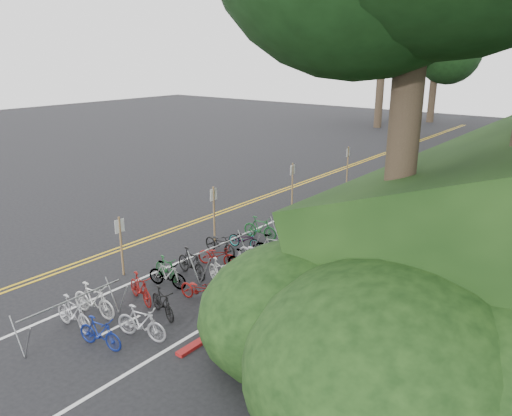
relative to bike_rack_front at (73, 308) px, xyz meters
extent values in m
plane|color=black|center=(-2.43, 3.04, -0.84)|extent=(120.00, 120.00, 0.00)
cube|color=gold|center=(-4.58, 13.04, -0.84)|extent=(0.12, 80.00, 0.01)
cube|color=gold|center=(-4.28, 13.04, -0.84)|extent=(0.12, 80.00, 0.01)
cube|color=silver|center=(-1.43, 13.04, -0.84)|extent=(0.12, 80.00, 0.01)
cube|color=silver|center=(2.77, 13.04, -0.84)|extent=(0.12, 80.00, 0.01)
cube|color=silver|center=(0.67, 1.04, -0.84)|extent=(0.10, 1.60, 0.01)
cube|color=silver|center=(0.67, 7.04, -0.84)|extent=(0.10, 1.60, 0.01)
cube|color=silver|center=(0.67, 13.04, -0.84)|extent=(0.10, 1.60, 0.01)
cube|color=silver|center=(0.67, 19.04, -0.84)|extent=(0.10, 1.60, 0.01)
cube|color=silver|center=(0.67, 25.04, -0.84)|extent=(0.10, 1.60, 0.01)
cube|color=silver|center=(0.67, 31.04, -0.84)|extent=(0.10, 1.60, 0.01)
cube|color=silver|center=(0.67, 37.04, -0.84)|extent=(0.10, 1.60, 0.01)
cube|color=maroon|center=(3.27, 15.04, -0.79)|extent=(0.25, 28.00, 0.10)
cube|color=#382819|center=(3.97, 25.04, -0.76)|extent=(1.40, 44.00, 0.16)
ellipsoid|color=#284C19|center=(4.77, 6.04, 0.20)|extent=(2.00, 2.80, 1.60)
ellipsoid|color=#284C19|center=(5.57, 11.04, 0.71)|extent=(2.60, 3.64, 2.08)
ellipsoid|color=#284C19|center=(6.77, 17.04, 1.15)|extent=(2.20, 3.08, 1.76)
ellipsoid|color=#284C19|center=(5.37, 23.04, 0.72)|extent=(3.00, 4.20, 2.40)
ellipsoid|color=#284C19|center=(4.57, 9.04, 0.06)|extent=(1.80, 2.52, 1.44)
ellipsoid|color=black|center=(5.57, 3.54, 0.37)|extent=(5.28, 6.16, 3.52)
ellipsoid|color=black|center=(8.57, 2.54, 0.59)|extent=(6.24, 7.28, 4.16)
cylinder|color=#2D2319|center=(7.07, 6.04, 3.59)|extent=(0.84, 0.84, 6.46)
cylinder|color=#2D2319|center=(-11.43, 45.04, 2.39)|extent=(0.84, 0.84, 6.46)
ellipsoid|color=black|center=(-11.43, 45.04, 8.26)|extent=(8.83, 8.83, 8.39)
cylinder|color=#2D2319|center=(-8.43, 53.04, 2.14)|extent=(0.82, 0.82, 5.96)
ellipsoid|color=black|center=(-8.43, 53.04, 7.43)|extent=(7.72, 7.72, 7.34)
cylinder|color=gray|center=(0.00, 0.00, 0.27)|extent=(0.05, 3.30, 0.05)
cylinder|color=gray|center=(-0.28, -1.55, -0.29)|extent=(0.56, 0.04, 1.09)
cylinder|color=gray|center=(0.28, -1.55, -0.29)|extent=(0.56, 0.04, 1.09)
cylinder|color=gray|center=(-0.28, 1.55, -0.29)|extent=(0.56, 0.04, 1.09)
cylinder|color=gray|center=(0.28, 1.55, -0.29)|extent=(0.56, 0.04, 1.09)
cylinder|color=gray|center=(0.57, 6.04, 0.31)|extent=(0.05, 3.00, 0.05)
cylinder|color=gray|center=(0.29, 4.64, -0.27)|extent=(0.58, 0.04, 1.13)
cylinder|color=gray|center=(0.85, 4.64, -0.27)|extent=(0.58, 0.04, 1.13)
cylinder|color=gray|center=(0.29, 7.44, -0.27)|extent=(0.58, 0.04, 1.13)
cylinder|color=gray|center=(0.85, 7.44, -0.27)|extent=(0.58, 0.04, 1.13)
cylinder|color=gray|center=(0.57, 11.04, 0.31)|extent=(0.05, 3.00, 0.05)
cylinder|color=gray|center=(0.29, 9.64, -0.27)|extent=(0.58, 0.04, 1.13)
cylinder|color=gray|center=(0.85, 9.64, -0.27)|extent=(0.58, 0.04, 1.13)
cylinder|color=gray|center=(0.29, 12.44, -0.27)|extent=(0.58, 0.04, 1.13)
cylinder|color=gray|center=(0.85, 12.44, -0.27)|extent=(0.58, 0.04, 1.13)
cylinder|color=gray|center=(0.57, 16.04, 0.31)|extent=(0.05, 3.00, 0.05)
cylinder|color=gray|center=(0.29, 14.64, -0.27)|extent=(0.58, 0.04, 1.13)
cylinder|color=gray|center=(0.85, 14.64, -0.27)|extent=(0.58, 0.04, 1.13)
cylinder|color=gray|center=(0.29, 17.44, -0.27)|extent=(0.58, 0.04, 1.13)
cylinder|color=gray|center=(0.85, 17.44, -0.27)|extent=(0.58, 0.04, 1.13)
cylinder|color=gray|center=(0.57, 21.04, 0.31)|extent=(0.05, 3.00, 0.05)
cylinder|color=gray|center=(0.29, 19.64, -0.27)|extent=(0.58, 0.04, 1.13)
cylinder|color=gray|center=(0.85, 19.64, -0.27)|extent=(0.58, 0.04, 1.13)
cylinder|color=gray|center=(0.29, 22.44, -0.27)|extent=(0.58, 0.04, 1.13)
cylinder|color=gray|center=(0.85, 22.44, -0.27)|extent=(0.58, 0.04, 1.13)
cylinder|color=gray|center=(0.57, 26.04, 0.31)|extent=(0.05, 3.00, 0.05)
cylinder|color=gray|center=(0.29, 24.64, -0.27)|extent=(0.58, 0.04, 1.13)
cylinder|color=gray|center=(0.85, 24.64, -0.27)|extent=(0.58, 0.04, 1.13)
cylinder|color=gray|center=(0.29, 27.44, -0.27)|extent=(0.58, 0.04, 1.13)
cylinder|color=gray|center=(0.85, 27.44, -0.27)|extent=(0.58, 0.04, 1.13)
cylinder|color=brown|center=(-2.21, 3.44, 0.30)|extent=(0.08, 0.08, 2.28)
cube|color=silver|center=(-2.21, 3.44, 1.08)|extent=(0.02, 0.40, 0.50)
cylinder|color=brown|center=(-1.83, 8.04, 0.41)|extent=(0.08, 0.08, 2.50)
cube|color=silver|center=(-1.83, 8.04, 1.31)|extent=(0.02, 0.40, 0.50)
cylinder|color=brown|center=(-1.83, 14.04, 0.41)|extent=(0.08, 0.08, 2.50)
cube|color=silver|center=(-1.83, 14.04, 1.31)|extent=(0.02, 0.40, 0.50)
cylinder|color=brown|center=(-1.83, 20.04, 0.41)|extent=(0.08, 0.08, 2.50)
cube|color=silver|center=(-1.83, 20.04, 1.31)|extent=(0.02, 0.40, 0.50)
cylinder|color=brown|center=(-1.83, 26.04, 0.41)|extent=(0.08, 0.08, 2.50)
cube|color=silver|center=(-1.83, 26.04, 1.31)|extent=(0.02, 0.40, 0.50)
imported|color=#144C1E|center=(-0.65, 4.20, -0.42)|extent=(0.59, 1.46, 0.85)
imported|color=#9E9EA3|center=(-0.22, 0.13, -0.32)|extent=(0.51, 1.75, 1.05)
imported|color=navy|center=(1.21, 0.03, -0.38)|extent=(0.70, 1.59, 0.92)
imported|color=beige|center=(-0.45, 0.99, -0.30)|extent=(0.71, 1.84, 1.08)
imported|color=#9E9EA3|center=(1.76, 1.04, -0.33)|extent=(0.85, 1.76, 1.02)
imported|color=maroon|center=(-0.02, 2.47, -0.35)|extent=(0.89, 1.70, 0.98)
imported|color=black|center=(1.27, 2.28, -0.37)|extent=(0.88, 1.62, 0.93)
imported|color=slate|center=(-0.16, 3.78, -0.37)|extent=(0.75, 1.63, 0.94)
imported|color=maroon|center=(1.52, 3.65, -0.41)|extent=(0.60, 1.65, 0.86)
imported|color=black|center=(-0.11, 4.93, -0.31)|extent=(0.85, 1.84, 1.07)
imported|color=beige|center=(1.16, 5.02, -0.37)|extent=(0.98, 1.63, 0.95)
imported|color=maroon|center=(-0.02, 6.23, -0.41)|extent=(1.01, 1.75, 0.87)
imported|color=slate|center=(1.31, 6.26, -0.37)|extent=(0.47, 1.59, 0.95)
imported|color=black|center=(-0.67, 7.12, -0.36)|extent=(0.89, 1.91, 0.96)
imported|color=#9E9EA3|center=(1.13, 7.22, -0.37)|extent=(0.69, 1.81, 0.94)
imported|color=slate|center=(-0.30, 8.24, -0.42)|extent=(0.69, 1.64, 0.84)
imported|color=slate|center=(1.33, 8.05, -0.33)|extent=(1.01, 1.78, 1.03)
imported|color=#144C1E|center=(-0.51, 9.58, -0.34)|extent=(0.65, 1.71, 1.00)
imported|color=black|center=(1.71, 9.63, -0.32)|extent=(1.08, 1.79, 1.04)
camera|label=1|loc=(12.18, -6.90, 7.08)|focal=35.00mm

